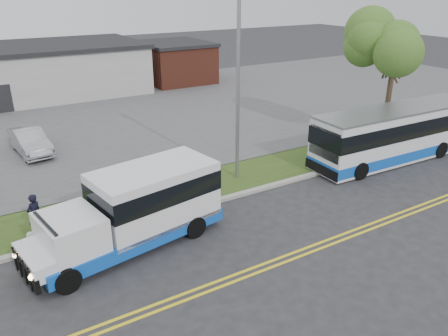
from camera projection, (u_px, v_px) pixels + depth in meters
ground at (213, 217)px, 18.52m from camera, size 140.00×140.00×0.00m
lane_line_north at (266, 263)px, 15.48m from camera, size 70.00×0.12×0.01m
lane_line_south at (271, 267)px, 15.24m from camera, size 70.00×0.12×0.01m
curb at (200, 205)px, 19.36m from camera, size 80.00×0.30×0.15m
verge at (183, 190)px, 20.79m from camera, size 80.00×3.30×0.10m
parking_lot at (98, 118)px, 31.92m from camera, size 80.00×25.00×0.10m
brick_wing at (175, 62)px, 43.25m from camera, size 6.30×7.30×3.90m
tree_east at (397, 39)px, 25.10m from camera, size 5.20×5.20×8.33m
streetlight_near at (239, 76)px, 20.05m from camera, size 0.35×1.53×9.50m
shuttle_bus at (138, 206)px, 16.22m from camera, size 7.72×3.59×2.86m
transit_bus at (396, 134)px, 24.13m from camera, size 10.68×2.83×2.94m
pedestrian at (35, 215)px, 16.74m from camera, size 0.75×0.68×1.72m
parked_car_a at (30, 141)px, 24.99m from camera, size 1.99×4.47×1.43m
grocery_bag_left at (31, 236)px, 16.68m from camera, size 0.32×0.32×0.32m
grocery_bag_right at (45, 226)px, 17.35m from camera, size 0.32×0.32×0.32m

